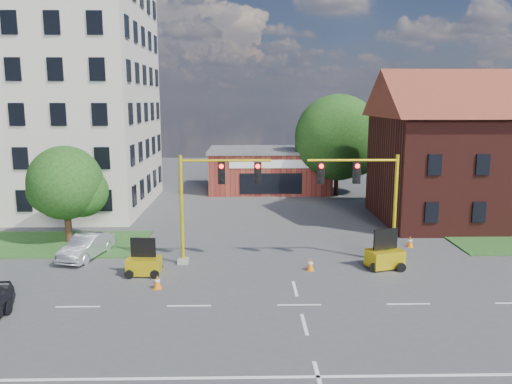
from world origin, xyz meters
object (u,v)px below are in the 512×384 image
signal_mast_west (211,196)px  pickup_white (438,214)px  trailer_east (385,256)px  trailer_west (144,264)px  signal_mast_east (367,195)px

signal_mast_west → pickup_white: 18.79m
trailer_east → pickup_white: 11.89m
trailer_west → trailer_east: (13.10, 0.82, 0.06)m
signal_mast_west → trailer_east: size_ratio=2.87×
signal_mast_east → pickup_white: (7.59, 8.82, -3.09)m
signal_mast_east → trailer_west: signal_mast_east is taller
signal_mast_east → trailer_west: (-12.20, -1.83, -3.31)m
signal_mast_west → trailer_west: size_ratio=3.19×
pickup_white → signal_mast_west: bearing=105.6°
trailer_west → trailer_east: trailer_east is taller
signal_mast_west → trailer_west: bearing=-152.3°
pickup_white → trailer_east: bearing=132.9°
signal_mast_east → pickup_white: signal_mast_east is taller
trailer_west → trailer_east: bearing=7.2°
signal_mast_west → pickup_white: bearing=28.4°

